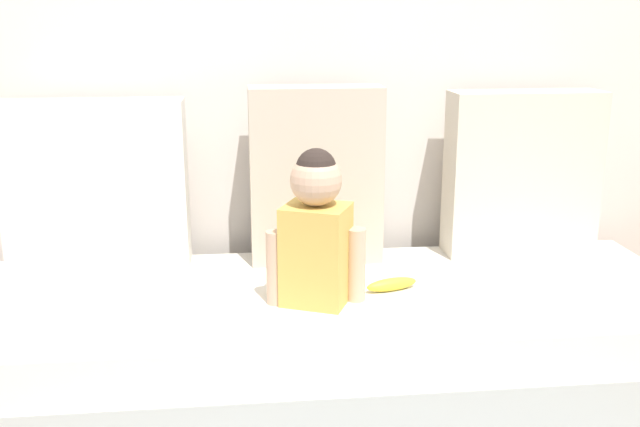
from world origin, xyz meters
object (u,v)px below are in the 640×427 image
(toddler, at_px, (316,230))
(throw_pillow_center, at_px, (316,175))
(banana, at_px, (392,284))
(throw_pillow_left, at_px, (97,186))
(couch, at_px, (326,348))
(throw_pillow_right, at_px, (522,173))

(toddler, bearing_deg, throw_pillow_center, 84.11)
(banana, bearing_deg, throw_pillow_left, 160.40)
(throw_pillow_left, bearing_deg, couch, -23.34)
(couch, distance_m, throw_pillow_left, 0.93)
(throw_pillow_left, distance_m, toddler, 0.80)
(throw_pillow_left, relative_size, throw_pillow_right, 1.03)
(throw_pillow_left, bearing_deg, throw_pillow_center, 0.00)
(couch, relative_size, throw_pillow_left, 3.99)
(couch, bearing_deg, throw_pillow_left, 156.66)
(throw_pillow_center, bearing_deg, throw_pillow_left, 180.00)
(throw_pillow_left, height_order, toddler, throw_pillow_left)
(throw_pillow_center, distance_m, banana, 0.48)
(throw_pillow_right, distance_m, banana, 0.68)
(throw_pillow_center, relative_size, throw_pillow_right, 1.04)
(couch, bearing_deg, throw_pillow_center, 90.00)
(throw_pillow_center, xyz_separation_m, toddler, (-0.04, -0.40, -0.08))
(toddler, bearing_deg, throw_pillow_left, 150.15)
(banana, bearing_deg, couch, 175.23)
(throw_pillow_left, xyz_separation_m, banana, (0.93, -0.33, -0.26))
(couch, bearing_deg, toddler, -116.84)
(throw_pillow_right, xyz_separation_m, banana, (-0.53, -0.33, -0.27))
(throw_pillow_center, height_order, throw_pillow_right, throw_pillow_center)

